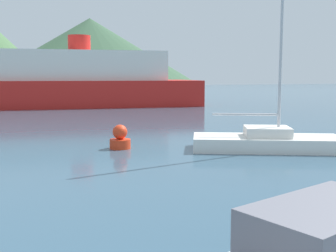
{
  "coord_description": "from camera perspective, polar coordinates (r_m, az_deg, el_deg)",
  "views": [
    {
      "loc": [
        -6.11,
        -0.23,
        3.05
      ],
      "look_at": [
        -0.48,
        14.0,
        1.2
      ],
      "focal_mm": 45.0,
      "sensor_mm": 36.0,
      "label": 1
    }
  ],
  "objects": [
    {
      "name": "sailboat_inner",
      "position": [
        17.7,
        13.28,
        -1.79
      ],
      "size": [
        6.34,
        4.56,
        10.57
      ],
      "rotation": [
        0.0,
        0.0,
        -0.45
      ],
      "color": "white",
      "rests_on": "ground_plane"
    },
    {
      "name": "hill_east",
      "position": [
        103.06,
        -10.47,
        9.65
      ],
      "size": [
        54.65,
        54.65,
        16.42
      ],
      "color": "#38563D",
      "rests_on": "ground_plane"
    },
    {
      "name": "ferry_distant",
      "position": [
        43.37,
        -11.81,
        5.86
      ],
      "size": [
        24.3,
        11.79,
        6.98
      ],
      "rotation": [
        0.0,
        0.0,
        -0.13
      ],
      "color": "red",
      "rests_on": "ground_plane"
    },
    {
      "name": "buoy_marker",
      "position": [
        17.68,
        -6.51,
        -1.72
      ],
      "size": [
        0.88,
        0.88,
        1.01
      ],
      "color": "red",
      "rests_on": "ground_plane"
    }
  ]
}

